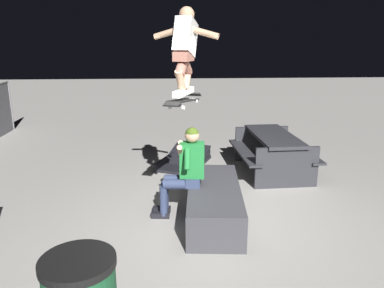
% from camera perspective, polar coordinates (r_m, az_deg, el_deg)
% --- Properties ---
extents(ground_plane, '(40.00, 40.00, 0.00)m').
position_cam_1_polar(ground_plane, '(5.22, 3.20, -12.40)').
color(ground_plane, gray).
extents(ledge_box_main, '(1.95, 0.89, 0.47)m').
position_cam_1_polar(ledge_box_main, '(5.35, 3.37, -8.88)').
color(ledge_box_main, '#38383D').
rests_on(ledge_box_main, ground).
extents(person_sitting_on_ledge, '(0.60, 0.77, 1.31)m').
position_cam_1_polar(person_sitting_on_ledge, '(5.23, -1.16, -3.67)').
color(person_sitting_on_ledge, '#2D3856').
rests_on(person_sitting_on_ledge, ground).
extents(skateboard, '(1.02, 0.55, 0.13)m').
position_cam_1_polar(skateboard, '(4.99, -1.26, 6.67)').
color(skateboard, black).
extents(skater_airborne, '(0.63, 0.86, 1.12)m').
position_cam_1_polar(skater_airborne, '(4.98, -1.10, 14.60)').
color(skater_airborne, white).
extents(kicker_ramp, '(1.43, 1.20, 0.38)m').
position_cam_1_polar(kicker_ramp, '(7.58, -1.25, -2.73)').
color(kicker_ramp, black).
rests_on(kicker_ramp, ground).
extents(picnic_table_back, '(1.76, 1.41, 0.75)m').
position_cam_1_polar(picnic_table_back, '(7.19, 12.28, -0.49)').
color(picnic_table_back, '#28282D').
rests_on(picnic_table_back, ground).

